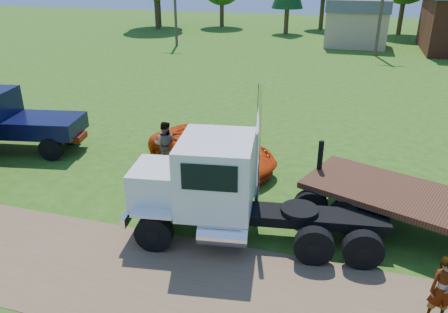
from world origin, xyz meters
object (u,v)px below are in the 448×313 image
(navy_truck, at_px, (5,120))
(orange_pickup, at_px, (212,150))
(spectator_a, at_px, (442,290))
(white_semi_tractor, at_px, (219,189))

(navy_truck, height_order, orange_pickup, navy_truck)
(navy_truck, relative_size, spectator_a, 3.75)
(navy_truck, height_order, spectator_a, navy_truck)
(white_semi_tractor, relative_size, navy_truck, 1.24)
(white_semi_tractor, bearing_deg, spectator_a, -26.65)
(navy_truck, distance_m, orange_pickup, 9.63)
(white_semi_tractor, distance_m, navy_truck, 11.98)
(navy_truck, relative_size, orange_pickup, 1.15)
(white_semi_tractor, height_order, navy_truck, white_semi_tractor)
(white_semi_tractor, xyz_separation_m, navy_truck, (-11.32, 3.91, -0.21))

